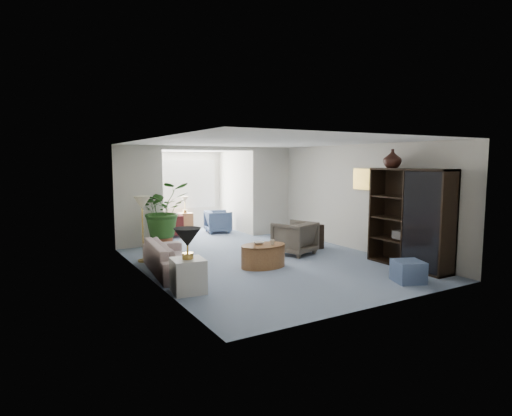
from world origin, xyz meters
TOP-DOWN VIEW (x-y plane):
  - floor at (0.00, 0.00)m, footprint 6.00×6.00m
  - sunroom_floor at (0.00, 4.10)m, footprint 2.60×2.60m
  - back_pier_left at (-1.90, 3.00)m, footprint 1.20×0.12m
  - back_pier_right at (1.90, 3.00)m, footprint 1.20×0.12m
  - back_header at (0.00, 3.00)m, footprint 2.60×0.12m
  - window_pane at (0.00, 5.18)m, footprint 2.20×0.02m
  - window_blinds at (0.00, 5.15)m, footprint 2.20×0.02m
  - framed_picture at (2.46, -0.10)m, footprint 0.04×0.50m
  - sofa at (-1.99, 0.37)m, footprint 0.98×2.06m
  - end_table at (-2.19, -0.98)m, footprint 0.55×0.55m
  - table_lamp at (-2.19, -0.98)m, footprint 0.44×0.44m
  - floor_lamp at (-2.24, 1.48)m, footprint 0.36×0.36m
  - coffee_table at (-0.28, -0.17)m, footprint 1.09×1.09m
  - coffee_bowl at (-0.33, -0.07)m, footprint 0.25×0.25m
  - coffee_cup at (-0.13, -0.27)m, footprint 0.12×0.12m
  - wingback_chair at (0.95, 0.48)m, footprint 1.03×1.04m
  - side_table_dark at (1.65, 0.78)m, footprint 0.50×0.40m
  - entertainment_cabinet at (2.23, -1.64)m, footprint 0.47×1.78m
  - cabinet_urn at (2.23, -1.14)m, footprint 0.37×0.37m
  - ottoman at (1.37, -2.37)m, footprint 0.62×0.62m
  - plant_pot at (-1.50, 2.38)m, footprint 0.40×0.40m
  - house_plant at (-1.50, 2.38)m, footprint 1.18×1.02m
  - sunroom_chair_blue at (0.68, 4.01)m, footprint 0.83×0.81m
  - sunroom_chair_maroon at (-0.82, 4.01)m, footprint 0.81×0.79m
  - sunroom_table at (-0.07, 4.76)m, footprint 0.50×0.42m
  - shelf_clutter at (2.18, -1.90)m, footprint 0.30×0.84m

SIDE VIEW (x-z plane):
  - floor at x=0.00m, z-range 0.00..0.00m
  - sunroom_floor at x=0.00m, z-range 0.00..0.00m
  - plant_pot at x=-1.50m, z-range 0.00..0.32m
  - ottoman at x=1.37m, z-range 0.00..0.38m
  - coffee_table at x=-0.28m, z-range 0.00..0.45m
  - sunroom_table at x=-0.07m, z-range 0.00..0.54m
  - end_table at x=-2.19m, z-range 0.00..0.55m
  - sofa at x=-1.99m, z-range 0.00..0.58m
  - side_table_dark at x=1.65m, z-range 0.00..0.59m
  - sunroom_chair_maroon at x=-0.82m, z-range 0.00..0.64m
  - sunroom_chair_blue at x=0.68m, z-range 0.00..0.65m
  - wingback_chair at x=0.95m, z-range 0.00..0.75m
  - coffee_bowl at x=-0.33m, z-range 0.45..0.50m
  - coffee_cup at x=-0.13m, z-range 0.45..0.55m
  - table_lamp at x=-2.19m, z-range 0.75..1.05m
  - house_plant at x=-1.50m, z-range 0.32..1.63m
  - shelf_clutter at x=2.18m, z-range 0.45..1.51m
  - entertainment_cabinet at x=2.23m, z-range 0.00..1.97m
  - back_pier_left at x=-1.90m, z-range 0.00..2.50m
  - back_pier_right at x=1.90m, z-range 0.00..2.50m
  - floor_lamp at x=-2.24m, z-range 1.11..1.39m
  - window_pane at x=0.00m, z-range 0.65..2.15m
  - window_blinds at x=0.00m, z-range 0.65..2.15m
  - framed_picture at x=2.46m, z-range 1.50..1.90m
  - cabinet_urn at x=2.23m, z-range 1.97..2.36m
  - back_header at x=0.00m, z-range 2.40..2.50m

